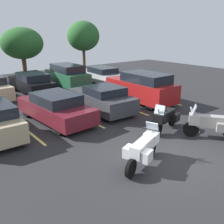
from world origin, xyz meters
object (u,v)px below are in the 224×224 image
(car_maroon, at_px, (56,108))
(car_far_black, at_px, (32,83))
(motorcycle_touring, at_px, (143,148))
(car_far_silver, at_px, (101,75))
(motorcycle_second, at_px, (165,118))
(car_far_green, at_px, (67,76))
(car_red, at_px, (142,87))
(car_charcoal, at_px, (102,99))
(motorcycle_third, at_px, (210,123))

(car_maroon, xyz_separation_m, car_far_black, (1.42, 6.69, -0.00))
(motorcycle_touring, height_order, car_far_silver, car_far_silver)
(motorcycle_second, distance_m, car_far_black, 11.08)
(car_maroon, xyz_separation_m, car_far_green, (4.38, 6.72, 0.17))
(motorcycle_second, height_order, car_red, car_red)
(car_maroon, height_order, car_far_black, car_far_black)
(motorcycle_touring, xyz_separation_m, car_charcoal, (2.41, 5.62, 0.09))
(car_charcoal, bearing_deg, car_far_silver, 54.40)
(car_charcoal, xyz_separation_m, car_far_silver, (4.56, 6.37, -0.02))
(car_charcoal, bearing_deg, car_far_green, 76.73)
(car_maroon, height_order, car_far_silver, car_maroon)
(car_maroon, distance_m, car_far_black, 6.84)
(car_far_green, height_order, car_far_silver, car_far_green)
(car_maroon, distance_m, car_far_silver, 9.63)
(motorcycle_third, distance_m, car_far_black, 12.87)
(car_red, distance_m, car_far_green, 7.02)
(motorcycle_touring, bearing_deg, car_far_green, 72.08)
(motorcycle_second, bearing_deg, motorcycle_third, -62.87)
(car_charcoal, bearing_deg, motorcycle_third, -77.05)
(motorcycle_second, height_order, car_far_black, car_far_black)
(motorcycle_second, bearing_deg, car_far_silver, 68.77)
(car_red, bearing_deg, motorcycle_touring, -134.58)
(motorcycle_touring, relative_size, car_far_green, 0.47)
(car_charcoal, bearing_deg, car_red, -0.64)
(motorcycle_second, relative_size, car_charcoal, 0.47)
(car_red, bearing_deg, car_charcoal, 179.36)
(car_maroon, height_order, car_far_green, car_far_green)
(car_maroon, distance_m, car_red, 5.86)
(motorcycle_third, xyz_separation_m, car_red, (1.76, 5.76, 0.27))
(car_red, bearing_deg, motorcycle_second, -122.48)
(motorcycle_second, relative_size, motorcycle_third, 1.09)
(car_far_silver, bearing_deg, car_red, -102.95)
(motorcycle_touring, xyz_separation_m, car_maroon, (-0.35, 5.73, 0.09))
(car_maroon, bearing_deg, motorcycle_touring, -86.49)
(car_charcoal, xyz_separation_m, car_far_green, (1.61, 6.83, 0.18))
(motorcycle_touring, bearing_deg, motorcycle_third, -2.65)
(car_red, xyz_separation_m, car_far_silver, (1.47, 6.40, -0.25))
(motorcycle_second, distance_m, car_maroon, 5.35)
(car_charcoal, xyz_separation_m, car_red, (3.09, -0.03, 0.23))
(motorcycle_third, relative_size, car_charcoal, 0.43)
(car_red, xyz_separation_m, car_far_green, (-1.48, 6.87, -0.05))
(motorcycle_touring, distance_m, car_far_silver, 13.86)
(motorcycle_second, bearing_deg, car_charcoal, 96.64)
(car_far_black, bearing_deg, car_far_silver, -4.23)
(motorcycle_third, xyz_separation_m, car_far_green, (0.28, 12.62, 0.22))
(car_charcoal, height_order, car_red, car_red)
(car_maroon, relative_size, car_charcoal, 1.10)
(car_charcoal, relative_size, car_far_silver, 0.93)
(car_far_black, height_order, car_far_silver, car_far_black)
(motorcycle_touring, relative_size, motorcycle_third, 1.15)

